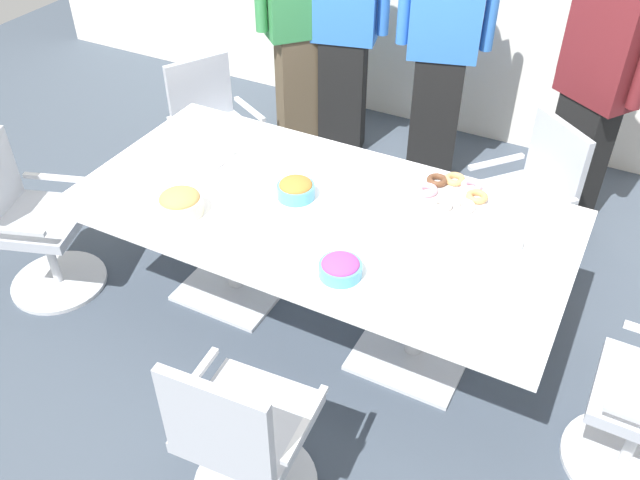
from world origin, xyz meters
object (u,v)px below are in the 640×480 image
Objects in this scene: person_standing_2 at (443,43)px; donut_platter at (453,193)px; snack_bowl_candy_mix at (340,267)px; conference_table at (320,228)px; office_chair_1 at (33,228)px; office_chair_4 at (523,207)px; snack_bowl_cookies at (180,202)px; person_standing_3 at (596,86)px; person_standing_1 at (344,28)px; snack_bowl_pretzels at (296,188)px; napkin_pile at (211,154)px; person_standing_0 at (299,23)px; office_chair_2 at (243,440)px; plate_stack at (502,240)px; office_chair_0 at (215,139)px.

donut_platter is at bearing 96.39° from person_standing_2.
person_standing_2 is at bearing 98.13° from snack_bowl_candy_mix.
office_chair_1 is (-1.53, -0.48, -0.22)m from conference_table.
office_chair_4 is 1.95m from snack_bowl_cookies.
person_standing_3 is (0.98, 1.57, 0.31)m from conference_table.
person_standing_1 is 8.08× the size of snack_bowl_cookies.
napkin_pile is (-0.57, 0.09, -0.01)m from snack_bowl_pretzels.
conference_table is at bearing 73.92° from person_standing_0.
napkin_pile is (-0.00, -1.60, -0.14)m from person_standing_1.
person_standing_0 reaches higher than napkin_pile.
office_chair_1 is 1.00× the size of office_chair_2.
snack_bowl_candy_mix reaches higher than napkin_pile.
person_standing_1 is at bearing 93.92° from snack_bowl_cookies.
office_chair_4 is at bearing 102.54° from office_chair_1.
office_chair_4 is at bearing 93.18° from plate_stack.
office_chair_4 is 0.49× the size of person_standing_2.
person_standing_1 reaches higher than office_chair_2.
person_standing_1 is at bearing 108.52° from snack_bowl_pretzels.
person_standing_2 is 1.03× the size of person_standing_3.
conference_table is 6.87× the size of donut_platter.
conference_table is 1.33× the size of person_standing_0.
conference_table is at bearing -10.67° from snack_bowl_pretzels.
conference_table is 1.30× the size of person_standing_2.
napkin_pile is at bearing 74.59° from person_standing_3.
office_chair_4 is 0.51× the size of person_standing_3.
donut_platter is (0.30, 1.48, 0.36)m from office_chair_2.
office_chair_4 is 2.61× the size of donut_platter.
donut_platter is at bearing 74.31° from office_chair_2.
person_standing_2 is 9.86× the size of snack_bowl_pretzels.
snack_bowl_pretzels is 0.99× the size of plate_stack.
person_standing_2 is 1.73m from napkin_pile.
office_chair_4 is 1.50m from snack_bowl_candy_mix.
snack_bowl_candy_mix is at bearing -26.38° from napkin_pile.
office_chair_0 reaches higher than conference_table.
person_standing_0 reaches higher than snack_bowl_candy_mix.
person_standing_3 is (2.51, 2.05, 0.53)m from office_chair_1.
donut_platter is (0.23, 0.78, -0.02)m from snack_bowl_candy_mix.
office_chair_0 is 2.61× the size of donut_platter.
snack_bowl_pretzels is at bearing -173.72° from plate_stack.
conference_table is 0.74m from napkin_pile.
office_chair_4 reaches higher than snack_bowl_cookies.
person_standing_1 reaches higher than snack_bowl_cookies.
napkin_pile is (-1.25, -0.28, 0.02)m from donut_platter.
napkin_pile is (-1.53, -0.85, 0.38)m from office_chair_4.
donut_platter is at bearing 36.04° from conference_table.
snack_bowl_candy_mix is at bearing -52.22° from conference_table.
office_chair_0 reaches higher than snack_bowl_cookies.
conference_table is 1.71m from person_standing_2.
office_chair_4 reaches higher than conference_table.
person_standing_1 reaches higher than snack_bowl_pretzels.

